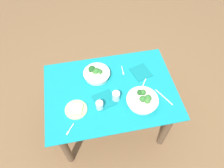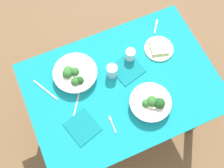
% 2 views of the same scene
% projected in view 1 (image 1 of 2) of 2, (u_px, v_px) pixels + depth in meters
% --- Properties ---
extents(ground_plane, '(6.00, 6.00, 0.00)m').
position_uv_depth(ground_plane, '(111.00, 124.00, 2.51)').
color(ground_plane, brown).
extents(dining_table, '(1.20, 0.84, 0.72)m').
position_uv_depth(dining_table, '(111.00, 98.00, 2.03)').
color(dining_table, teal).
rests_on(dining_table, ground_plane).
extents(broccoli_bowl_far, '(0.28, 0.28, 0.10)m').
position_uv_depth(broccoli_bowl_far, '(143.00, 100.00, 1.83)').
color(broccoli_bowl_far, silver).
rests_on(broccoli_bowl_far, dining_table).
extents(broccoli_bowl_near, '(0.25, 0.25, 0.11)m').
position_uv_depth(broccoli_bowl_near, '(96.00, 73.00, 1.99)').
color(broccoli_bowl_near, silver).
rests_on(broccoli_bowl_near, dining_table).
extents(bread_side_plate, '(0.19, 0.19, 0.03)m').
position_uv_depth(bread_side_plate, '(76.00, 109.00, 1.80)').
color(bread_side_plate, '#B7D684').
rests_on(bread_side_plate, dining_table).
extents(water_glass_center, '(0.07, 0.07, 0.09)m').
position_uv_depth(water_glass_center, '(116.00, 96.00, 1.84)').
color(water_glass_center, silver).
rests_on(water_glass_center, dining_table).
extents(water_glass_side, '(0.06, 0.06, 0.08)m').
position_uv_depth(water_glass_side, '(100.00, 105.00, 1.79)').
color(water_glass_side, silver).
rests_on(water_glass_side, dining_table).
extents(fork_by_far_bowl, '(0.01, 0.11, 0.00)m').
position_uv_depth(fork_by_far_bowl, '(123.00, 71.00, 2.06)').
color(fork_by_far_bowl, '#B7B7BC').
rests_on(fork_by_far_bowl, dining_table).
extents(fork_by_near_bowl, '(0.07, 0.09, 0.00)m').
position_uv_depth(fork_by_near_bowl, '(70.00, 130.00, 1.70)').
color(fork_by_near_bowl, '#B7B7BC').
rests_on(fork_by_near_bowl, dining_table).
extents(table_knife_left, '(0.11, 0.19, 0.00)m').
position_uv_depth(table_knife_left, '(164.00, 97.00, 1.88)').
color(table_knife_left, '#B7B7BC').
rests_on(table_knife_left, dining_table).
extents(table_knife_right, '(0.13, 0.19, 0.00)m').
position_uv_depth(table_knife_right, '(144.00, 83.00, 1.98)').
color(table_knife_right, '#B7B7BC').
rests_on(table_knife_right, dining_table).
extents(napkin_folded_upper, '(0.21, 0.21, 0.01)m').
position_uv_depth(napkin_folded_upper, '(104.00, 100.00, 1.87)').
color(napkin_folded_upper, '#0F777D').
rests_on(napkin_folded_upper, dining_table).
extents(napkin_folded_lower, '(0.21, 0.22, 0.01)m').
position_uv_depth(napkin_folded_lower, '(141.00, 72.00, 2.05)').
color(napkin_folded_lower, '#0F777D').
rests_on(napkin_folded_lower, dining_table).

